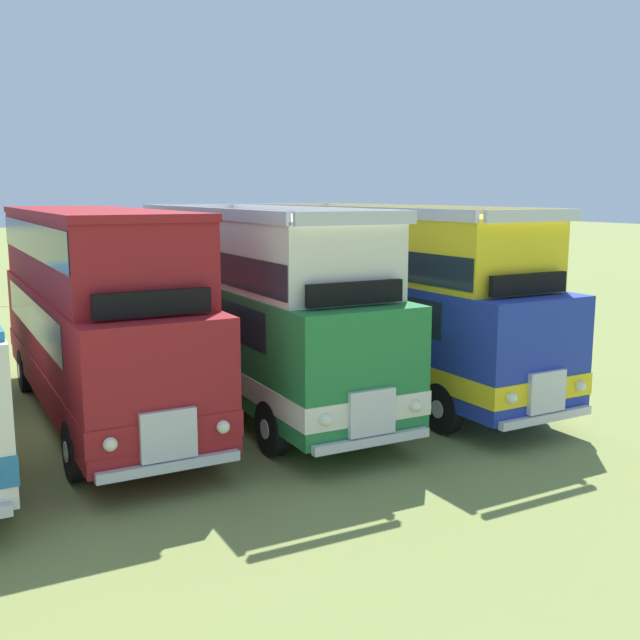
# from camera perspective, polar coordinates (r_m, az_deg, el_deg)

# --- Properties ---
(ground_plane) EXTENTS (200.00, 200.00, 0.00)m
(ground_plane) POSITION_cam_1_polar(r_m,az_deg,el_deg) (16.40, -22.19, -8.13)
(ground_plane) COLOR olive
(bus_fourth_in_row) EXTENTS (2.67, 10.16, 4.49)m
(bus_fourth_in_row) POSITION_cam_1_polar(r_m,az_deg,el_deg) (16.52, -16.87, 1.10)
(bus_fourth_in_row) COLOR maroon
(bus_fourth_in_row) RESTS_ON ground
(bus_fifth_in_row) EXTENTS (2.64, 10.37, 4.52)m
(bus_fifth_in_row) POSITION_cam_1_polar(r_m,az_deg,el_deg) (17.20, -5.14, 1.44)
(bus_fifth_in_row) COLOR #237538
(bus_fifth_in_row) RESTS_ON ground
(bus_sixth_in_row) EXTENTS (2.82, 11.41, 4.52)m
(bus_sixth_in_row) POSITION_cam_1_polar(r_m,az_deg,el_deg) (18.89, 4.56, 2.20)
(bus_sixth_in_row) COLOR #1E339E
(bus_sixth_in_row) RESTS_ON ground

